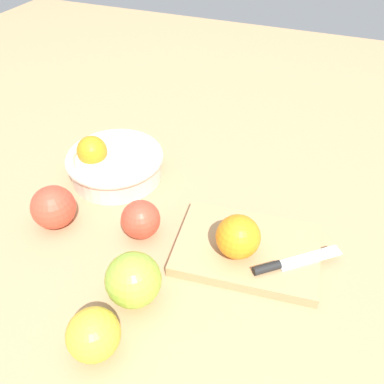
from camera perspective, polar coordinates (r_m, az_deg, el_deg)
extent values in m
plane|color=tan|center=(0.68, -4.16, -8.37)|extent=(2.40, 2.40, 0.00)
cylinder|color=beige|center=(0.83, -10.97, 3.64)|extent=(0.19, 0.19, 0.05)
torus|color=beige|center=(0.81, -11.18, 5.00)|extent=(0.20, 0.20, 0.02)
sphere|color=orange|center=(0.82, -14.34, 5.84)|extent=(0.06, 0.06, 0.06)
cube|color=tan|center=(0.67, 8.01, -8.23)|extent=(0.25, 0.19, 0.02)
sphere|color=orange|center=(0.63, 6.71, -6.49)|extent=(0.07, 0.07, 0.07)
cube|color=silver|center=(0.67, 16.75, -9.17)|extent=(0.10, 0.09, 0.00)
cylinder|color=black|center=(0.63, 10.82, -10.79)|extent=(0.04, 0.04, 0.01)
sphere|color=#D6422D|center=(0.69, -7.47, -3.98)|extent=(0.07, 0.07, 0.07)
sphere|color=#8EB738|center=(0.59, -8.25, -12.61)|extent=(0.08, 0.08, 0.08)
sphere|color=gold|center=(0.56, -14.13, -19.46)|extent=(0.07, 0.07, 0.07)
sphere|color=#D6422D|center=(0.74, -19.50, -2.10)|extent=(0.08, 0.08, 0.08)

